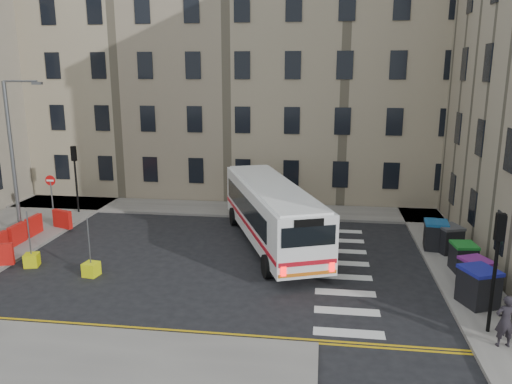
% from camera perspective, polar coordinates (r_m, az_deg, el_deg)
% --- Properties ---
extents(ground, '(120.00, 120.00, 0.00)m').
position_cam_1_polar(ground, '(23.38, -0.03, -8.01)').
color(ground, black).
rests_on(ground, ground).
extents(pavement_north, '(36.00, 3.20, 0.15)m').
position_cam_1_polar(pavement_north, '(32.58, -8.47, -1.75)').
color(pavement_north, slate).
rests_on(pavement_north, ground).
extents(pavement_east, '(2.40, 26.00, 0.15)m').
position_cam_1_polar(pavement_east, '(27.60, 20.10, -5.28)').
color(pavement_east, slate).
rests_on(pavement_east, ground).
extents(terrace_north, '(38.30, 10.80, 17.20)m').
position_cam_1_polar(terrace_north, '(38.36, -7.48, 13.49)').
color(terrace_north, tan).
rests_on(terrace_north, ground).
extents(traffic_light_east, '(0.28, 0.22, 4.10)m').
position_cam_1_polar(traffic_light_east, '(17.95, 25.81, -6.47)').
color(traffic_light_east, black).
rests_on(traffic_light_east, pavement_east).
extents(traffic_light_nw, '(0.28, 0.22, 4.10)m').
position_cam_1_polar(traffic_light_nw, '(32.29, -19.98, 2.52)').
color(traffic_light_nw, black).
rests_on(traffic_light_nw, pavement_west).
extents(streetlamp, '(0.50, 0.22, 8.14)m').
position_cam_1_polar(streetlamp, '(28.76, -26.10, 3.66)').
color(streetlamp, '#595B5E').
rests_on(streetlamp, pavement_west).
extents(no_entry_north, '(0.60, 0.08, 3.00)m').
position_cam_1_polar(no_entry_north, '(30.98, -22.37, 0.37)').
color(no_entry_north, '#595B5E').
rests_on(no_entry_north, pavement_west).
extents(roadworks_barriers, '(1.66, 6.26, 1.00)m').
position_cam_1_polar(roadworks_barriers, '(27.71, -25.00, -4.42)').
color(roadworks_barriers, red).
rests_on(roadworks_barriers, pavement_west).
extents(bus, '(6.40, 11.40, 3.06)m').
position_cam_1_polar(bus, '(25.10, 1.81, -2.23)').
color(bus, white).
rests_on(bus, ground).
extents(wheelie_bin_a, '(1.53, 1.62, 1.43)m').
position_cam_1_polar(wheelie_bin_a, '(20.51, 24.07, -9.82)').
color(wheelie_bin_a, black).
rests_on(wheelie_bin_a, pavement_east).
extents(wheelie_bin_b, '(1.38, 1.45, 1.26)m').
position_cam_1_polar(wheelie_bin_b, '(21.86, 23.79, -8.58)').
color(wheelie_bin_b, black).
rests_on(wheelie_bin_b, pavement_east).
extents(wheelie_bin_c, '(1.07, 1.20, 1.23)m').
position_cam_1_polar(wheelie_bin_c, '(23.63, 22.60, -6.87)').
color(wheelie_bin_c, black).
rests_on(wheelie_bin_c, pavement_east).
extents(wheelie_bin_d, '(1.37, 1.47, 1.31)m').
position_cam_1_polar(wheelie_bin_d, '(25.74, 21.12, -4.99)').
color(wheelie_bin_d, black).
rests_on(wheelie_bin_d, pavement_east).
extents(wheelie_bin_e, '(1.22, 1.37, 1.38)m').
position_cam_1_polar(wheelie_bin_e, '(25.97, 19.83, -4.64)').
color(wheelie_bin_e, black).
rests_on(wheelie_bin_e, pavement_east).
extents(pedestrian, '(0.67, 0.49, 1.72)m').
position_cam_1_polar(pedestrian, '(17.90, 26.59, -13.06)').
color(pedestrian, black).
rests_on(pedestrian, pavement_east).
extents(bollard_yellow, '(0.74, 0.74, 0.60)m').
position_cam_1_polar(bollard_yellow, '(24.97, -24.24, -7.10)').
color(bollard_yellow, '#CDCF0B').
rests_on(bollard_yellow, ground).
extents(bollard_chevron, '(0.69, 0.69, 0.60)m').
position_cam_1_polar(bollard_chevron, '(22.93, -18.31, -8.38)').
color(bollard_chevron, '#E1EA0D').
rests_on(bollard_chevron, ground).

